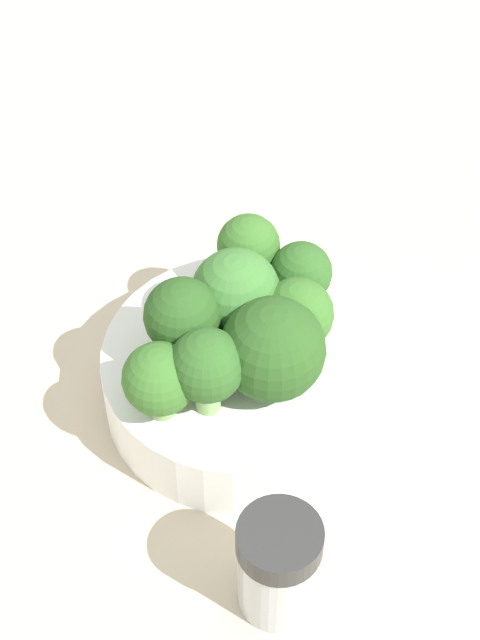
% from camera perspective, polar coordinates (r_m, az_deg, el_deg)
% --- Properties ---
extents(ground_plane, '(3.00, 3.00, 0.00)m').
position_cam_1_polar(ground_plane, '(0.62, -0.00, -4.29)').
color(ground_plane, beige).
extents(bowl, '(0.15, 0.15, 0.04)m').
position_cam_1_polar(bowl, '(0.60, -0.00, -3.12)').
color(bowl, white).
rests_on(bowl, ground_plane).
extents(broccoli_floret_0, '(0.06, 0.06, 0.06)m').
position_cam_1_polar(broccoli_floret_0, '(0.55, 1.76, -1.59)').
color(broccoli_floret_0, '#8EB770').
rests_on(broccoli_floret_0, bowl).
extents(broccoli_floret_1, '(0.05, 0.05, 0.06)m').
position_cam_1_polar(broccoli_floret_1, '(0.57, 0.02, 1.42)').
color(broccoli_floret_1, '#84AD66').
rests_on(broccoli_floret_1, bowl).
extents(broccoli_floret_2, '(0.04, 0.04, 0.06)m').
position_cam_1_polar(broccoli_floret_2, '(0.56, -3.12, 0.31)').
color(broccoli_floret_2, '#8EB770').
rests_on(broccoli_floret_2, bowl).
extents(broccoli_floret_3, '(0.03, 0.03, 0.05)m').
position_cam_1_polar(broccoli_floret_3, '(0.59, 3.28, 2.47)').
color(broccoli_floret_3, '#84AD66').
rests_on(broccoli_floret_3, bowl).
extents(broccoli_floret_4, '(0.04, 0.04, 0.05)m').
position_cam_1_polar(broccoli_floret_4, '(0.54, -1.78, -2.54)').
color(broccoli_floret_4, '#84AD66').
rests_on(broccoli_floret_4, bowl).
extents(broccoli_floret_5, '(0.04, 0.04, 0.05)m').
position_cam_1_polar(broccoli_floret_5, '(0.54, -4.32, -3.22)').
color(broccoli_floret_5, '#7A9E5B').
rests_on(broccoli_floret_5, bowl).
extents(broccoli_floret_6, '(0.04, 0.04, 0.05)m').
position_cam_1_polar(broccoli_floret_6, '(0.57, 3.03, 0.40)').
color(broccoli_floret_6, '#8EB770').
rests_on(broccoli_floret_6, bowl).
extents(broccoli_floret_7, '(0.04, 0.04, 0.05)m').
position_cam_1_polar(broccoli_floret_7, '(0.60, 0.45, 3.82)').
color(broccoli_floret_7, '#7A9E5B').
rests_on(broccoli_floret_7, bowl).
extents(pepper_shaker, '(0.04, 0.04, 0.06)m').
position_cam_1_polar(pepper_shaker, '(0.52, 1.91, -12.97)').
color(pepper_shaker, '#B2B7BC').
rests_on(pepper_shaker, ground_plane).
extents(almond_crumb_0, '(0.01, 0.01, 0.01)m').
position_cam_1_polar(almond_crumb_0, '(0.56, 3.39, -12.59)').
color(almond_crumb_0, '#AD7F4C').
rests_on(almond_crumb_0, ground_plane).
extents(almond_crumb_1, '(0.01, 0.01, 0.01)m').
position_cam_1_polar(almond_crumb_1, '(0.69, 0.44, 3.92)').
color(almond_crumb_1, '#AD7F4C').
rests_on(almond_crumb_1, ground_plane).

